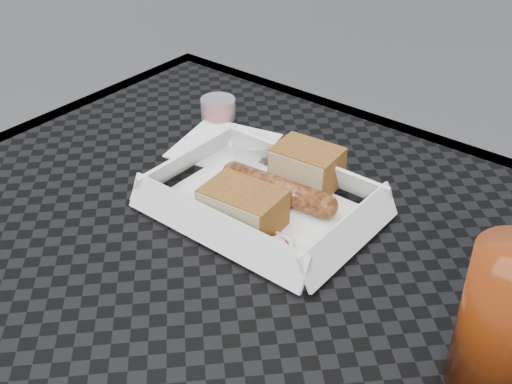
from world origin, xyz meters
TOP-DOWN VIEW (x-y plane):
  - patio_table at (0.00, 0.00)m, footprint 0.80×0.80m
  - food_tray at (-0.00, 0.11)m, footprint 0.22×0.15m
  - bratwurst at (0.00, 0.13)m, footprint 0.15×0.04m
  - bread_near at (0.01, 0.18)m, footprint 0.08×0.06m
  - bread_far at (0.00, 0.07)m, footprint 0.09×0.06m
  - veg_garnish at (0.06, 0.06)m, footprint 0.03×0.03m
  - napkin at (-0.13, 0.19)m, footprint 0.14×0.14m
  - condiment_cup_sauce at (-0.19, 0.25)m, footprint 0.05×0.05m
  - condiment_cup_empty at (-0.08, 0.18)m, footprint 0.05×0.05m
  - drink_glass at (0.30, 0.03)m, footprint 0.07×0.07m

SIDE VIEW (x-z plane):
  - patio_table at x=0.00m, z-range 0.30..1.04m
  - napkin at x=-0.13m, z-range 0.74..0.75m
  - food_tray at x=0.00m, z-range 0.74..0.75m
  - veg_garnish at x=0.06m, z-range 0.75..0.75m
  - condiment_cup_sauce at x=-0.19m, z-range 0.74..0.78m
  - condiment_cup_empty at x=-0.08m, z-range 0.74..0.78m
  - bratwurst at x=0.00m, z-range 0.75..0.78m
  - bread_far at x=0.00m, z-range 0.75..0.79m
  - bread_near at x=0.01m, z-range 0.75..0.80m
  - drink_glass at x=0.30m, z-range 0.74..0.88m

